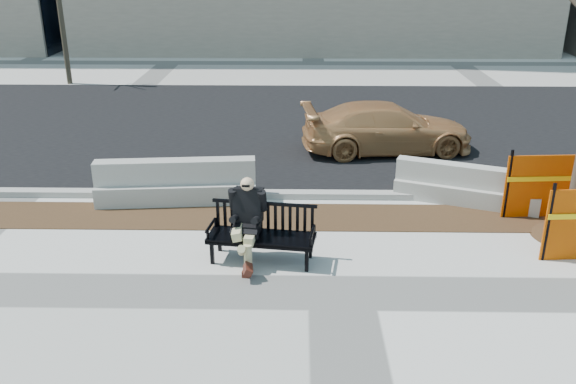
# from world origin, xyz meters

# --- Properties ---
(ground) EXTENTS (120.00, 120.00, 0.00)m
(ground) POSITION_xyz_m (0.00, 0.00, 0.00)
(ground) COLOR beige
(ground) RESTS_ON ground
(mulch_strip) EXTENTS (40.00, 1.20, 0.02)m
(mulch_strip) POSITION_xyz_m (0.00, 2.60, 0.00)
(mulch_strip) COLOR #47301C
(mulch_strip) RESTS_ON ground
(asphalt_street) EXTENTS (60.00, 10.40, 0.01)m
(asphalt_street) POSITION_xyz_m (0.00, 8.80, 0.00)
(asphalt_street) COLOR black
(asphalt_street) RESTS_ON ground
(curb) EXTENTS (60.00, 0.25, 0.12)m
(curb) POSITION_xyz_m (0.00, 3.55, 0.06)
(curb) COLOR #9E9B93
(curb) RESTS_ON ground
(bench) EXTENTS (1.77, 0.85, 0.91)m
(bench) POSITION_xyz_m (-1.18, 0.93, 0.00)
(bench) COLOR black
(bench) RESTS_ON ground
(seated_man) EXTENTS (0.71, 1.04, 1.35)m
(seated_man) POSITION_xyz_m (-1.41, 1.01, 0.00)
(seated_man) COLOR black
(seated_man) RESTS_ON ground
(tree_fence) EXTENTS (2.76, 2.76, 6.47)m
(tree_fence) POSITION_xyz_m (3.99, 1.90, 0.00)
(tree_fence) COLOR #D85E00
(tree_fence) RESTS_ON ground
(sedan) EXTENTS (4.21, 2.11, 1.17)m
(sedan) POSITION_xyz_m (1.49, 6.53, 0.00)
(sedan) COLOR #B77E49
(sedan) RESTS_ON ground
(jersey_barrier_left) EXTENTS (3.08, 0.88, 0.87)m
(jersey_barrier_left) POSITION_xyz_m (-2.96, 3.27, 0.00)
(jersey_barrier_left) COLOR #9E9C94
(jersey_barrier_left) RESTS_ON ground
(jersey_barrier_right) EXTENTS (2.70, 1.47, 0.77)m
(jersey_barrier_right) POSITION_xyz_m (2.60, 3.34, 0.00)
(jersey_barrier_right) COLOR #ACAAA1
(jersey_barrier_right) RESTS_ON ground
(far_tree_left) EXTENTS (2.51, 2.51, 5.46)m
(far_tree_left) POSITION_xyz_m (-8.95, 14.24, 0.00)
(far_tree_left) COLOR #42392B
(far_tree_left) RESTS_ON ground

